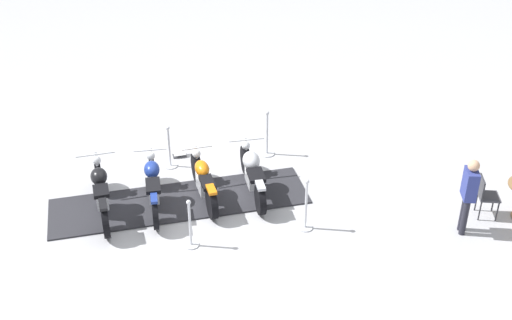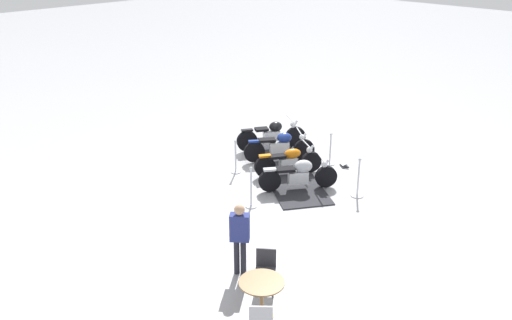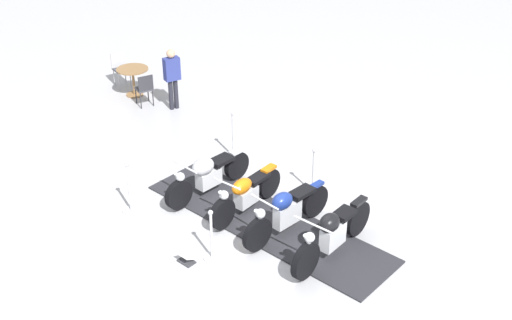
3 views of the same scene
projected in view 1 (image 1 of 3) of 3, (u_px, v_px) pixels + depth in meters
ground_plane at (180, 202)px, 13.75m from camera, size 80.00×80.00×0.00m
display_platform at (180, 201)px, 13.75m from camera, size 5.22×4.07×0.03m
motorcycle_chrome at (252, 172)px, 13.85m from camera, size 1.39×1.89×0.91m
motorcycle_copper at (203, 180)px, 13.65m from camera, size 1.14×1.83×0.91m
motorcycle_navy at (153, 184)px, 13.41m from camera, size 1.42×1.84×0.96m
motorcycle_black at (101, 191)px, 13.20m from camera, size 1.32×2.05×1.00m
stanchion_left_front at (306, 211)px, 12.79m from camera, size 0.30×0.30×1.13m
stanchion_right_front at (267, 141)px, 15.27m from camera, size 0.35×0.35×1.12m
stanchion_right_mid at (170, 153)px, 14.80m from camera, size 0.32×0.32×1.03m
stanchion_left_mid at (190, 230)px, 12.35m from camera, size 0.30×0.30×1.03m
info_placard at (179, 154)px, 15.32m from camera, size 0.37×0.34×0.19m
cafe_chair_across_table at (486, 194)px, 13.09m from camera, size 0.56×0.56×0.88m
bystander_person at (469, 190)px, 12.40m from camera, size 0.45×0.42×1.62m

